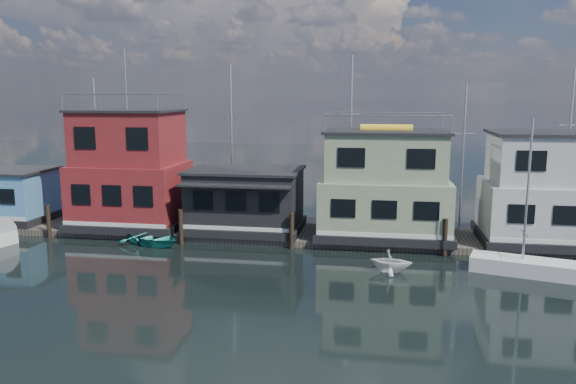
% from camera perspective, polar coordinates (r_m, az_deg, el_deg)
% --- Properties ---
extents(ground, '(160.00, 160.00, 0.00)m').
position_cam_1_polar(ground, '(26.41, -9.40, -10.78)').
color(ground, black).
rests_on(ground, ground).
extents(dock, '(48.00, 5.00, 0.40)m').
position_cam_1_polar(dock, '(37.39, -3.53, -4.13)').
color(dock, '#595147').
rests_on(dock, ground).
extents(houseboat_blue, '(6.40, 4.90, 3.66)m').
position_cam_1_polar(houseboat_blue, '(44.52, -26.78, -0.28)').
color(houseboat_blue, black).
rests_on(houseboat_blue, dock).
extents(houseboat_red, '(7.40, 5.90, 11.86)m').
position_cam_1_polar(houseboat_red, '(39.40, -15.74, 2.02)').
color(houseboat_red, black).
rests_on(houseboat_red, dock).
extents(houseboat_dark, '(7.40, 6.10, 4.06)m').
position_cam_1_polar(houseboat_dark, '(37.01, -4.33, -0.77)').
color(houseboat_dark, black).
rests_on(houseboat_dark, dock).
extents(houseboat_green, '(8.40, 5.90, 7.03)m').
position_cam_1_polar(houseboat_green, '(35.82, 9.80, 0.59)').
color(houseboat_green, black).
rests_on(houseboat_green, dock).
extents(houseboat_white, '(8.40, 5.90, 6.66)m').
position_cam_1_polar(houseboat_white, '(37.29, 25.34, 0.12)').
color(houseboat_white, black).
rests_on(houseboat_white, dock).
extents(pilings, '(42.28, 0.28, 2.20)m').
position_cam_1_polar(pilings, '(34.61, -5.11, -3.77)').
color(pilings, '#2D2116').
rests_on(pilings, ground).
extents(background_masts, '(36.40, 0.16, 12.00)m').
position_cam_1_polar(background_masts, '(41.66, 4.65, 4.78)').
color(background_masts, silver).
rests_on(background_masts, ground).
extents(dinghy_teal, '(5.16, 4.67, 0.88)m').
position_cam_1_polar(dinghy_teal, '(36.16, -13.59, -4.49)').
color(dinghy_teal, teal).
rests_on(dinghy_teal, ground).
extents(dinghy_white, '(2.48, 2.21, 1.18)m').
position_cam_1_polar(dinghy_white, '(30.28, 10.37, -6.90)').
color(dinghy_white, white).
rests_on(dinghy_white, ground).
extents(day_sailer, '(5.39, 3.02, 8.08)m').
position_cam_1_polar(day_sailer, '(31.97, 22.69, -6.87)').
color(day_sailer, white).
rests_on(day_sailer, ground).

